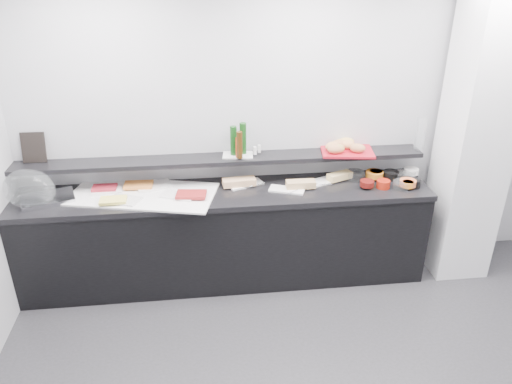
{
  "coord_description": "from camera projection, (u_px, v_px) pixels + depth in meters",
  "views": [
    {
      "loc": [
        -0.88,
        -2.21,
        2.81
      ],
      "look_at": [
        -0.45,
        1.45,
        1.0
      ],
      "focal_mm": 35.0,
      "sensor_mm": 36.0,
      "label": 1
    }
  ],
  "objects": [
    {
      "name": "back_wall",
      "position": [
        299.0,
        128.0,
        4.49
      ],
      "size": [
        5.0,
        0.02,
        2.7
      ],
      "primitive_type": "cube",
      "color": "#A9ABB0",
      "rests_on": "ground"
    },
    {
      "name": "column",
      "position": [
        476.0,
        134.0,
        4.33
      ],
      "size": [
        0.5,
        0.5,
        2.7
      ],
      "primitive_type": "cube",
      "color": "white",
      "rests_on": "ground"
    },
    {
      "name": "buffet_cabinet",
      "position": [
        226.0,
        238.0,
        4.55
      ],
      "size": [
        3.6,
        0.6,
        0.85
      ],
      "primitive_type": "cube",
      "color": "black",
      "rests_on": "ground"
    },
    {
      "name": "counter_top",
      "position": [
        224.0,
        194.0,
        4.36
      ],
      "size": [
        3.62,
        0.62,
        0.05
      ],
      "primitive_type": "cube",
      "color": "black",
      "rests_on": "buffet_cabinet"
    },
    {
      "name": "wall_shelf",
      "position": [
        222.0,
        159.0,
        4.4
      ],
      "size": [
        3.6,
        0.25,
        0.04
      ],
      "primitive_type": "cube",
      "color": "black",
      "rests_on": "back_wall"
    },
    {
      "name": "cloche_base",
      "position": [
        48.0,
        199.0,
        4.17
      ],
      "size": [
        0.48,
        0.39,
        0.04
      ],
      "primitive_type": "cube",
      "rotation": [
        0.0,
        0.0,
        0.31
      ],
      "color": "silver",
      "rests_on": "counter_top"
    },
    {
      "name": "cloche_dome",
      "position": [
        29.0,
        189.0,
        4.09
      ],
      "size": [
        0.49,
        0.38,
        0.34
      ],
      "primitive_type": "ellipsoid",
      "rotation": [
        0.0,
        0.0,
        -0.23
      ],
      "color": "white",
      "rests_on": "cloche_base"
    },
    {
      "name": "linen_runner",
      "position": [
        143.0,
        194.0,
        4.28
      ],
      "size": [
        1.33,
        0.86,
        0.01
      ],
      "primitive_type": "cube",
      "rotation": [
        0.0,
        0.0,
        -0.25
      ],
      "color": "white",
      "rests_on": "counter_top"
    },
    {
      "name": "platter_meat_a",
      "position": [
        106.0,
        190.0,
        4.31
      ],
      "size": [
        0.28,
        0.21,
        0.01
      ],
      "primitive_type": "cube",
      "rotation": [
        0.0,
        0.0,
        0.15
      ],
      "color": "white",
      "rests_on": "linen_runner"
    },
    {
      "name": "food_meat_a",
      "position": [
        104.0,
        188.0,
        4.31
      ],
      "size": [
        0.21,
        0.13,
        0.02
      ],
      "primitive_type": "cube",
      "rotation": [
        0.0,
        0.0,
        -0.01
      ],
      "color": "maroon",
      "rests_on": "platter_meat_a"
    },
    {
      "name": "platter_salmon",
      "position": [
        154.0,
        186.0,
        4.39
      ],
      "size": [
        0.35,
        0.28,
        0.01
      ],
      "primitive_type": "cube",
      "rotation": [
        0.0,
        0.0,
        0.3
      ],
      "color": "white",
      "rests_on": "linen_runner"
    },
    {
      "name": "food_salmon",
      "position": [
        138.0,
        185.0,
        4.37
      ],
      "size": [
        0.25,
        0.17,
        0.02
      ],
      "primitive_type": "cube",
      "rotation": [
        0.0,
        0.0,
        -0.04
      ],
      "color": "orange",
      "rests_on": "platter_salmon"
    },
    {
      "name": "platter_cheese",
      "position": [
        124.0,
        200.0,
        4.15
      ],
      "size": [
        0.3,
        0.26,
        0.01
      ],
      "primitive_type": "cube",
      "rotation": [
        0.0,
        0.0,
        -0.43
      ],
      "color": "silver",
      "rests_on": "linen_runner"
    },
    {
      "name": "food_cheese",
      "position": [
        113.0,
        200.0,
        4.1
      ],
      "size": [
        0.22,
        0.14,
        0.02
      ],
      "primitive_type": "cube",
      "rotation": [
        0.0,
        0.0,
        0.02
      ],
      "color": "#ECDE5C",
      "rests_on": "platter_cheese"
    },
    {
      "name": "platter_meat_b",
      "position": [
        179.0,
        194.0,
        4.24
      ],
      "size": [
        0.34,
        0.29,
        0.01
      ],
      "primitive_type": "cube",
      "rotation": [
        0.0,
        0.0,
        -0.4
      ],
      "color": "white",
      "rests_on": "linen_runner"
    },
    {
      "name": "food_meat_b",
      "position": [
        191.0,
        194.0,
        4.2
      ],
      "size": [
        0.27,
        0.19,
        0.02
      ],
      "primitive_type": "cube",
      "rotation": [
        0.0,
        0.0,
        -0.12
      ],
      "color": "maroon",
      "rests_on": "platter_meat_b"
    },
    {
      "name": "sandwich_plate_left",
      "position": [
        246.0,
        184.0,
        4.46
      ],
      "size": [
        0.34,
        0.23,
        0.01
      ],
      "primitive_type": "cube",
      "rotation": [
        0.0,
        0.0,
        0.37
      ],
      "color": "white",
      "rests_on": "counter_top"
    },
    {
      "name": "sandwich_food_left",
      "position": [
        239.0,
        182.0,
        4.41
      ],
      "size": [
        0.3,
        0.14,
        0.06
      ],
      "primitive_type": "cube",
      "rotation": [
        0.0,
        0.0,
        0.1
      ],
      "color": "tan",
      "rests_on": "sandwich_plate_left"
    },
    {
      "name": "tongs_left",
      "position": [
        257.0,
        185.0,
        4.42
      ],
      "size": [
        0.15,
        0.08,
        0.01
      ],
      "primitive_type": "cylinder",
      "rotation": [
        0.0,
        1.57,
        0.45
      ],
      "color": "#B3B4BA",
      "rests_on": "sandwich_plate_left"
    },
    {
      "name": "sandwich_plate_mid",
      "position": [
        287.0,
        190.0,
        4.35
      ],
      "size": [
        0.33,
        0.23,
        0.01
      ],
      "primitive_type": "cube",
      "rotation": [
        0.0,
        0.0,
        -0.36
      ],
      "color": "white",
      "rests_on": "counter_top"
    },
    {
      "name": "sandwich_food_mid",
      "position": [
        301.0,
        184.0,
        4.37
      ],
      "size": [
        0.26,
        0.1,
        0.06
      ],
      "primitive_type": "cube",
      "rotation": [
        0.0,
        0.0,
        -0.01
      ],
      "color": "tan",
      "rests_on": "sandwich_plate_mid"
    },
    {
      "name": "tongs_mid",
      "position": [
        294.0,
        191.0,
        4.3
      ],
      "size": [
        0.14,
        0.1,
        0.01
      ],
      "primitive_type": "cylinder",
      "rotation": [
        0.0,
        1.57,
        0.6
      ],
      "color": "silver",
      "rests_on": "sandwich_plate_mid"
    },
    {
      "name": "sandwich_plate_right",
      "position": [
        318.0,
        182.0,
        4.49
      ],
      "size": [
        0.35,
        0.25,
        0.01
      ],
      "primitive_type": "cube",
      "rotation": [
        0.0,
        0.0,
        0.39
      ],
      "color": "white",
      "rests_on": "counter_top"
    },
    {
      "name": "sandwich_food_right",
      "position": [
        340.0,
        176.0,
        4.53
      ],
      "size": [
        0.25,
        0.17,
        0.06
      ],
      "primitive_type": "cube",
      "rotation": [
        0.0,
        0.0,
        0.39
      ],
      "color": "#E6C578",
      "rests_on": "sandwich_plate_right"
    },
    {
      "name": "tongs_right",
      "position": [
        323.0,
        184.0,
        4.43
      ],
      "size": [
        0.16,
        0.02,
        0.01
      ],
      "primitive_type": "cylinder",
      "rotation": [
        0.0,
        1.57,
        -0.07
      ],
      "color": "silver",
      "rests_on": "sandwich_plate_right"
    },
    {
      "name": "bowl_glass_fruit",
      "position": [
        355.0,
        175.0,
        4.56
      ],
      "size": [
        0.22,
        0.22,
        0.07
      ],
      "primitive_type": "cylinder",
      "rotation": [
        0.0,
        0.0,
        -0.26
      ],
      "color": "silver",
      "rests_on": "counter_top"
    },
    {
      "name": "fill_glass_fruit",
      "position": [
        374.0,
        174.0,
        4.56
      ],
      "size": [
        0.2,
        0.2,
        0.05
      ],
      "primitive_type": "cylinder",
      "rotation": [
        0.0,
        0.0,
        -0.29
      ],
      "color": "orange",
      "rests_on": "bowl_glass_fruit"
    },
    {
      "name": "bowl_black_jam",
      "position": [
        391.0,
        175.0,
        4.57
      ],
      "size": [
        0.16,
        0.16,
        0.07
      ],
      "primitive_type": "cylinder",
      "rotation": [
        0.0,
        0.0,
        0.12
      ],
      "color": "black",
      "rests_on": "counter_top"
    },
    {
      "name": "fill_black_jam",
      "position": [
        376.0,
        173.0,
        4.57
      ],
      "size": [
        0.14,
        0.14,
        0.05
      ],
      "primitive_type": "cylinder",
      "rotation": [
        0.0,
        0.0,
        0.24
      ],
      "color": "#591F0C",
      "rests_on": "bowl_black_jam"
    },
    {
      "name": "bowl_glass_cream",
      "position": [
        405.0,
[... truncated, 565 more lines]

